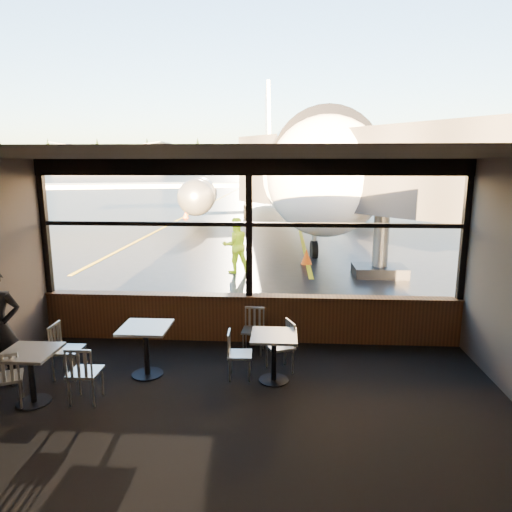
# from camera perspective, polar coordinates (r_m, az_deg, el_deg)

# --- Properties ---
(ground_plane) EXTENTS (520.00, 520.00, 0.00)m
(ground_plane) POSITION_cam_1_polar(r_m,az_deg,el_deg) (128.49, 3.29, 9.76)
(ground_plane) COLOR black
(ground_plane) RESTS_ON ground
(carpet_floor) EXTENTS (8.00, 6.00, 0.01)m
(carpet_floor) POSITION_cam_1_polar(r_m,az_deg,el_deg) (6.44, -2.98, -20.38)
(carpet_floor) COLOR black
(carpet_floor) RESTS_ON ground
(ceiling) EXTENTS (8.00, 6.00, 0.04)m
(ceiling) POSITION_cam_1_polar(r_m,az_deg,el_deg) (5.48, -3.36, 12.43)
(ceiling) COLOR #38332D
(ceiling) RESTS_ON ground
(wall_back) EXTENTS (8.00, 0.04, 3.50)m
(wall_back) POSITION_cam_1_polar(r_m,az_deg,el_deg) (3.01, -10.27, -21.88)
(wall_back) COLOR #524841
(wall_back) RESTS_ON ground
(window_sill) EXTENTS (8.00, 0.28, 0.90)m
(window_sill) POSITION_cam_1_polar(r_m,az_deg,el_deg) (8.96, -0.83, -7.85)
(window_sill) COLOR #57331A
(window_sill) RESTS_ON ground
(window_header) EXTENTS (8.00, 0.18, 0.30)m
(window_header) POSITION_cam_1_polar(r_m,az_deg,el_deg) (8.47, -0.89, 11.03)
(window_header) COLOR black
(window_header) RESTS_ON ground
(mullion_left) EXTENTS (0.12, 0.12, 2.60)m
(mullion_left) POSITION_cam_1_polar(r_m,az_deg,el_deg) (9.69, -24.89, 3.19)
(mullion_left) COLOR black
(mullion_left) RESTS_ON ground
(mullion_centre) EXTENTS (0.12, 0.12, 2.60)m
(mullion_centre) POSITION_cam_1_polar(r_m,az_deg,el_deg) (8.55, -0.86, 3.30)
(mullion_centre) COLOR black
(mullion_centre) RESTS_ON ground
(mullion_right) EXTENTS (0.12, 0.12, 2.60)m
(mullion_right) POSITION_cam_1_polar(r_m,az_deg,el_deg) (9.14, 24.69, 2.78)
(mullion_right) COLOR black
(mullion_right) RESTS_ON ground
(window_transom) EXTENTS (8.00, 0.10, 0.08)m
(window_transom) POSITION_cam_1_polar(r_m,az_deg,el_deg) (8.54, -0.87, 3.96)
(window_transom) COLOR black
(window_transom) RESTS_ON ground
(airliner) EXTENTS (33.75, 39.17, 11.10)m
(airliner) POSITION_cam_1_polar(r_m,az_deg,el_deg) (28.95, 3.49, 15.55)
(airliner) COLOR white
(airliner) RESTS_ON ground_plane
(jet_bridge) EXTENTS (9.56, 11.68, 5.10)m
(jet_bridge) POSITION_cam_1_polar(r_m,az_deg,el_deg) (14.27, 15.59, 7.51)
(jet_bridge) COLOR #2D2D30
(jet_bridge) RESTS_ON ground_plane
(cafe_table_near) EXTENTS (0.72, 0.72, 0.79)m
(cafe_table_near) POSITION_cam_1_polar(r_m,az_deg,el_deg) (7.39, 2.25, -12.63)
(cafe_table_near) COLOR gray
(cafe_table_near) RESTS_ON carpet_floor
(cafe_table_mid) EXTENTS (0.77, 0.77, 0.85)m
(cafe_table_mid) POSITION_cam_1_polar(r_m,az_deg,el_deg) (7.77, -13.54, -11.47)
(cafe_table_mid) COLOR #A8A19B
(cafe_table_mid) RESTS_ON carpet_floor
(cafe_table_left) EXTENTS (0.73, 0.73, 0.80)m
(cafe_table_left) POSITION_cam_1_polar(r_m,az_deg,el_deg) (7.48, -26.23, -13.46)
(cafe_table_left) COLOR #A09A93
(cafe_table_left) RESTS_ON carpet_floor
(chair_near_e) EXTENTS (0.62, 0.62, 0.87)m
(chair_near_e) POSITION_cam_1_polar(r_m,az_deg,el_deg) (7.72, 2.98, -11.25)
(chair_near_e) COLOR beige
(chair_near_e) RESTS_ON carpet_floor
(chair_near_w) EXTENTS (0.46, 0.46, 0.80)m
(chair_near_w) POSITION_cam_1_polar(r_m,az_deg,el_deg) (7.48, -2.02, -12.25)
(chair_near_w) COLOR beige
(chair_near_w) RESTS_ON carpet_floor
(chair_near_n) EXTENTS (0.48, 0.48, 0.83)m
(chair_near_n) POSITION_cam_1_polar(r_m,az_deg,el_deg) (8.43, -0.35, -9.36)
(chair_near_n) COLOR #B8B4A6
(chair_near_n) RESTS_ON carpet_floor
(chair_mid_s) EXTENTS (0.49, 0.49, 0.89)m
(chair_mid_s) POSITION_cam_1_polar(r_m,az_deg,el_deg) (7.23, -20.56, -13.50)
(chair_mid_s) COLOR beige
(chair_mid_s) RESTS_ON carpet_floor
(chair_mid_w) EXTENTS (0.50, 0.50, 0.91)m
(chair_mid_w) POSITION_cam_1_polar(r_m,az_deg,el_deg) (8.10, -22.45, -10.86)
(chair_mid_w) COLOR beige
(chair_mid_w) RESTS_ON carpet_floor
(chair_left_s) EXTENTS (0.65, 0.65, 0.89)m
(chair_left_s) POSITION_cam_1_polar(r_m,az_deg,el_deg) (7.52, -28.77, -13.25)
(chair_left_s) COLOR #AEA89D
(chair_left_s) RESTS_ON carpet_floor
(ground_crew) EXTENTS (1.05, 0.95, 1.76)m
(ground_crew) POSITION_cam_1_polar(r_m,az_deg,el_deg) (14.54, -2.59, 1.35)
(ground_crew) COLOR #BFF219
(ground_crew) RESTS_ON ground_plane
(cone_nose) EXTENTS (0.38, 0.38, 0.53)m
(cone_nose) POSITION_cam_1_polar(r_m,az_deg,el_deg) (15.94, 6.32, -0.08)
(cone_nose) COLOR #DA5706
(cone_nose) RESTS_ON ground_plane
(cone_wing) EXTENTS (0.36, 0.36, 0.50)m
(cone_wing) POSITION_cam_1_polar(r_m,az_deg,el_deg) (30.01, -8.77, 5.16)
(cone_wing) COLOR #F05A07
(cone_wing) RESTS_ON ground_plane
(hangar_left) EXTENTS (45.00, 18.00, 11.00)m
(hangar_left) POSITION_cam_1_polar(r_m,az_deg,el_deg) (201.26, -17.37, 11.39)
(hangar_left) COLOR silver
(hangar_left) RESTS_ON ground_plane
(hangar_mid) EXTENTS (38.00, 15.00, 10.00)m
(hangar_mid) POSITION_cam_1_polar(r_m,az_deg,el_deg) (193.45, 3.41, 11.75)
(hangar_mid) COLOR silver
(hangar_mid) RESTS_ON ground_plane
(hangar_right) EXTENTS (50.00, 20.00, 12.00)m
(hangar_right) POSITION_cam_1_polar(r_m,az_deg,el_deg) (195.68, 21.63, 11.28)
(hangar_right) COLOR silver
(hangar_right) RESTS_ON ground_plane
(fuel_tank_a) EXTENTS (8.00, 8.00, 6.00)m
(fuel_tank_a) POSITION_cam_1_polar(r_m,az_deg,el_deg) (192.89, -5.72, 11.12)
(fuel_tank_a) COLOR silver
(fuel_tank_a) RESTS_ON ground_plane
(fuel_tank_b) EXTENTS (8.00, 8.00, 6.00)m
(fuel_tank_b) POSITION_cam_1_polar(r_m,az_deg,el_deg) (191.56, -2.71, 11.16)
(fuel_tank_b) COLOR silver
(fuel_tank_b) RESTS_ON ground_plane
(fuel_tank_c) EXTENTS (8.00, 8.00, 6.00)m
(fuel_tank_c) POSITION_cam_1_polar(r_m,az_deg,el_deg) (190.74, 0.34, 11.18)
(fuel_tank_c) COLOR silver
(fuel_tank_c) RESTS_ON ground_plane
(treeline) EXTENTS (360.00, 3.00, 12.00)m
(treeline) POSITION_cam_1_polar(r_m,az_deg,el_deg) (218.46, 3.44, 11.96)
(treeline) COLOR black
(treeline) RESTS_ON ground_plane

